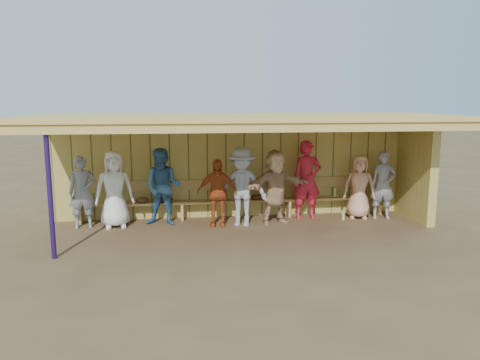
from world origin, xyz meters
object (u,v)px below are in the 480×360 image
player_a (82,192)px  player_b (114,189)px  player_f (275,187)px  player_c (163,187)px  player_h (359,187)px  player_d (217,193)px  player_g (307,180)px  player_extra (383,185)px  player_e (242,187)px  bench (236,196)px

player_a → player_b: bearing=-13.3°
player_a → player_f: player_f is taller
player_c → player_h: 4.63m
player_d → player_g: 2.20m
player_b → player_f: 3.61m
player_g → player_extra: (1.81, -0.21, -0.12)m
player_g → player_a: bearing=-178.9°
player_b → player_d: bearing=-14.1°
player_g → player_extra: bearing=-7.1°
player_e → bench: (-0.05, 0.72, -0.36)m
player_g → player_h: bearing=-5.1°
player_b → player_extra: bearing=-9.9°
player_c → bench: 1.79m
bench → player_f: bearing=-38.4°
player_f → bench: (-0.83, 0.66, -0.33)m
player_d → bench: (0.51, 0.68, -0.23)m
player_extra → player_g: bearing=-172.8°
bench → player_g: bearing=-11.1°
player_b → player_extra: size_ratio=1.06×
player_c → player_e: bearing=4.1°
player_c → player_g: player_g is taller
player_e → player_g: 1.66m
player_d → player_e: bearing=3.4°
player_a → player_e: size_ratio=0.90×
player_extra → player_a: bearing=-166.8°
player_e → player_f: bearing=21.9°
player_h → player_extra: size_ratio=0.94×
player_f → player_h: 2.10m
player_e → bench: bearing=111.2°
player_f → player_g: (0.83, 0.33, 0.08)m
player_b → player_h: bearing=-8.9°
player_b → player_h: 5.69m
player_a → player_h: (6.38, 0.02, -0.04)m
player_g → player_d: bearing=-171.1°
player_e → bench: 0.81m
player_e → player_f: (0.78, 0.06, -0.03)m
player_d → player_a: bearing=-176.4°
player_d → player_f: player_f is taller
bench → player_extra: bearing=-8.8°
player_h → player_extra: bearing=4.3°
player_e → player_g: bearing=31.1°
player_c → player_extra: 5.18m
player_a → player_f: bearing=-12.3°
bench → player_h: bearing=-8.4°
player_c → player_e: player_e is taller
player_d → player_extra: bearing=10.0°
player_extra → player_e: bearing=-163.0°
player_b → player_f: size_ratio=1.00×
player_b → player_e: bearing=-14.1°
player_b → bench: size_ratio=0.23×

